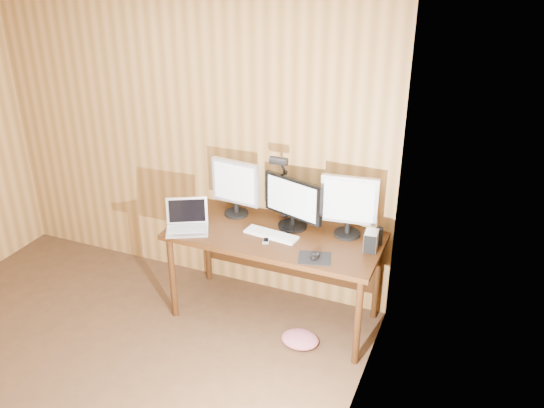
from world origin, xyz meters
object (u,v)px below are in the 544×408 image
Objects in this scene: mouse at (315,256)px; hard_drive at (371,241)px; phone at (266,240)px; desk_lamp at (282,177)px; monitor_right at (349,204)px; monitor_center at (293,202)px; speaker at (379,236)px; desk at (278,244)px; monitor_left at (236,186)px; keyboard at (271,234)px; laptop at (187,222)px.

hard_drive is (0.33, 0.26, 0.05)m from mouse.
desk_lamp is (-0.02, 0.36, 0.35)m from phone.
monitor_right reaches higher than phone.
monitor_center is 0.68m from speaker.
desk is 11.20× the size of hard_drive.
keyboard is (0.39, -0.22, -0.24)m from monitor_left.
speaker is at bearing 19.78° from keyboard.
hard_drive is (0.73, 0.08, 0.06)m from keyboard.
laptop reaches higher than hard_drive.
keyboard is 0.79m from speaker.
monitor_right reaches higher than monitor_center.
keyboard is at bearing 71.18° from phone.
monitor_right reaches higher than laptop.
hard_drive is (1.12, -0.14, -0.17)m from monitor_left.
monitor_left reaches higher than mouse.
speaker reaches higher than keyboard.
monitor_left is 0.55m from phone.
desk_lamp is (-0.03, 0.27, 0.35)m from keyboard.
monitor_left is 0.91m from monitor_right.
laptop is at bearing -152.58° from desk_lamp.
hard_drive is at bearing -109.10° from speaker.
phone is (-0.00, -0.09, -0.00)m from keyboard.
monitor_right is 0.31m from speaker.
monitor_left is (-0.49, 0.03, 0.04)m from monitor_center.
monitor_center is at bearing 177.30° from monitor_right.
phone is 0.82m from speaker.
desk is at bearing 68.83° from phone.
monitor_center is at bearing -3.41° from laptop.
monitor_center is 0.49m from monitor_left.
desk is 0.71m from laptop.
speaker is (0.75, 0.07, 0.19)m from desk.
monitor_center reaches higher than mouse.
monitor_center is at bearing -39.29° from desk_lamp.
monitor_center is 0.81m from laptop.
monitor_right is (0.51, 0.12, 0.38)m from desk.
monitor_center is 3.77× the size of speaker.
desk is 0.78m from speaker.
keyboard is 0.72× the size of desk_lamp.
desk is 3.79× the size of keyboard.
speaker is at bearing 2.75° from phone.
laptop is at bearing -176.16° from hard_drive.
desk_lamp reaches higher than hard_drive.
mouse is (0.79, -0.41, -0.22)m from monitor_left.
phone is (-0.02, -0.20, 0.13)m from desk.
monitor_center reaches higher than hard_drive.
monitor_center is 1.09× the size of monitor_left.
laptop is 3.64× the size of mouse.
phone is (-0.73, -0.17, -0.07)m from hard_drive.
monitor_right reaches higher than keyboard.
desk_lamp is at bearing 77.06° from phone.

